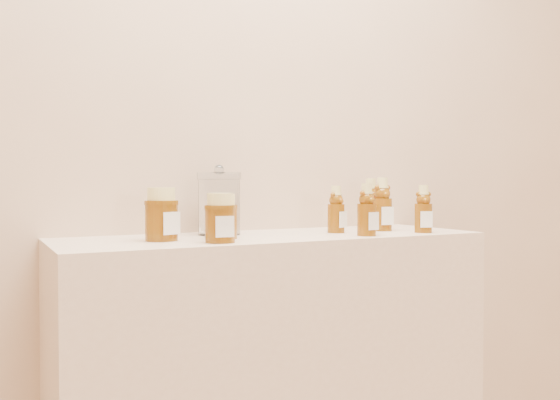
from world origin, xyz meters
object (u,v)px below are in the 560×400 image
display_table (275,394)px  honey_jar_left (161,214)px  bear_bottle_back_left (336,206)px  bear_bottle_front_left (367,206)px  glass_canister (219,201)px

display_table → honey_jar_left: (-0.33, -0.01, 0.52)m
display_table → bear_bottle_back_left: bear_bottle_back_left is taller
display_table → bear_bottle_front_left: bearing=-30.9°
bear_bottle_back_left → honey_jar_left: 0.53m
display_table → bear_bottle_back_left: size_ratio=7.62×
display_table → bear_bottle_front_left: size_ratio=7.26×
bear_bottle_back_left → bear_bottle_front_left: (0.02, -0.12, 0.00)m
bear_bottle_back_left → honey_jar_left: bearing=160.2°
display_table → glass_canister: bearing=146.2°
bear_bottle_front_left → honey_jar_left: bear_bottle_front_left is taller
display_table → bear_bottle_back_left: (0.20, -0.01, 0.53)m
bear_bottle_back_left → bear_bottle_front_left: size_ratio=0.95×
bear_bottle_back_left → bear_bottle_front_left: bearing=-100.5°
bear_bottle_front_left → glass_canister: bearing=138.8°
bear_bottle_front_left → glass_canister: 0.42m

